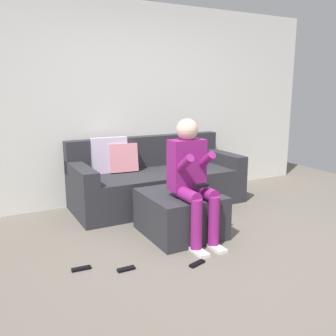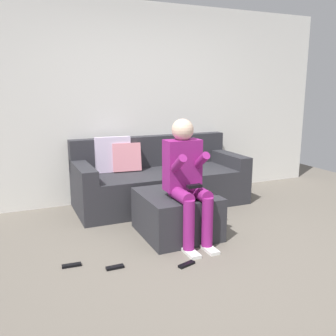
# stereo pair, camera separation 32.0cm
# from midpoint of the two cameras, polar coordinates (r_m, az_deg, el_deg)

# --- Properties ---
(ground_plane) EXTENTS (7.54, 7.54, 0.00)m
(ground_plane) POSITION_cam_midpoint_polar(r_m,az_deg,el_deg) (3.42, 6.74, -13.96)
(ground_plane) COLOR #6B6359
(wall_back) EXTENTS (5.80, 0.10, 2.60)m
(wall_back) POSITION_cam_midpoint_polar(r_m,az_deg,el_deg) (5.06, -7.56, 9.84)
(wall_back) COLOR silver
(wall_back) RESTS_ON ground_plane
(couch_sectional) EXTENTS (2.19, 0.91, 0.90)m
(couch_sectional) POSITION_cam_midpoint_polar(r_m,az_deg,el_deg) (4.85, -3.87, -2.02)
(couch_sectional) COLOR #2D2D33
(couch_sectional) RESTS_ON ground_plane
(ottoman) EXTENTS (0.73, 0.80, 0.44)m
(ottoman) POSITION_cam_midpoint_polar(r_m,az_deg,el_deg) (3.89, -0.50, -7.04)
(ottoman) COLOR #2D2D33
(ottoman) RESTS_ON ground_plane
(person_seated) EXTENTS (0.35, 0.63, 1.22)m
(person_seated) POSITION_cam_midpoint_polar(r_m,az_deg,el_deg) (3.60, 1.14, -1.01)
(person_seated) COLOR #8C1E72
(person_seated) RESTS_ON ground_plane
(remote_near_ottoman) EXTENTS (0.17, 0.09, 0.02)m
(remote_near_ottoman) POSITION_cam_midpoint_polar(r_m,az_deg,el_deg) (3.31, 1.69, -14.58)
(remote_near_ottoman) COLOR black
(remote_near_ottoman) RESTS_ON ground_plane
(remote_by_storage_bin) EXTENTS (0.15, 0.05, 0.02)m
(remote_by_storage_bin) POSITION_cam_midpoint_polar(r_m,az_deg,el_deg) (3.27, -9.38, -15.18)
(remote_by_storage_bin) COLOR black
(remote_by_storage_bin) RESTS_ON ground_plane
(remote_under_side_table) EXTENTS (0.17, 0.06, 0.02)m
(remote_under_side_table) POSITION_cam_midpoint_polar(r_m,az_deg,el_deg) (3.35, -16.02, -14.76)
(remote_under_side_table) COLOR black
(remote_under_side_table) RESTS_ON ground_plane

